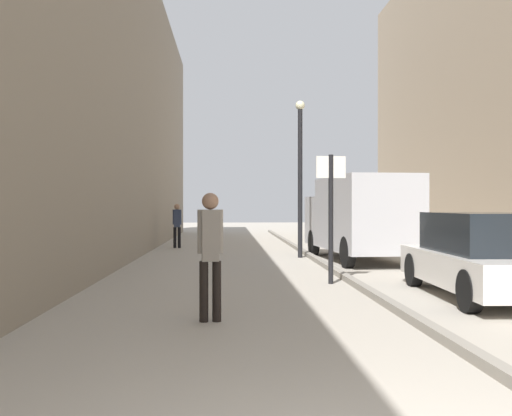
% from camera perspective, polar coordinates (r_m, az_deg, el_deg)
% --- Properties ---
extents(ground_plane, '(80.00, 80.00, 0.00)m').
position_cam_1_polar(ground_plane, '(15.06, 0.71, -5.77)').
color(ground_plane, '#A8A093').
extents(building_facade_left, '(3.79, 40.00, 10.00)m').
position_cam_1_polar(building_facade_left, '(16.02, -19.82, 12.56)').
color(building_facade_left, gray).
rests_on(building_facade_left, ground_plane).
extents(kerb_strip, '(0.16, 40.00, 0.12)m').
position_cam_1_polar(kerb_strip, '(15.24, 6.68, -5.48)').
color(kerb_strip, gray).
rests_on(kerb_strip, ground_plane).
extents(pedestrian_main_foreground, '(0.35, 0.23, 1.75)m').
position_cam_1_polar(pedestrian_main_foreground, '(7.90, -4.51, -3.86)').
color(pedestrian_main_foreground, black).
rests_on(pedestrian_main_foreground, ground_plane).
extents(pedestrian_mid_block, '(0.33, 0.21, 1.65)m').
position_cam_1_polar(pedestrian_mid_block, '(21.87, -7.75, -1.42)').
color(pedestrian_mid_block, black).
rests_on(pedestrian_mid_block, ground_plane).
extents(delivery_van, '(2.34, 5.68, 2.38)m').
position_cam_1_polar(delivery_van, '(16.92, 10.04, -0.79)').
color(delivery_van, '#B7B7BC').
rests_on(delivery_van, ground_plane).
extents(parked_car, '(1.95, 4.26, 1.45)m').
position_cam_1_polar(parked_car, '(10.72, 21.57, -4.39)').
color(parked_car, silver).
rests_on(parked_car, ground_plane).
extents(street_sign_post, '(0.60, 0.10, 2.60)m').
position_cam_1_polar(street_sign_post, '(11.78, 7.35, 0.09)').
color(street_sign_post, black).
rests_on(street_sign_post, ground_plane).
extents(lamp_post, '(0.28, 0.28, 4.76)m').
position_cam_1_polar(lamp_post, '(17.70, 4.35, 3.94)').
color(lamp_post, black).
rests_on(lamp_post, ground_plane).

